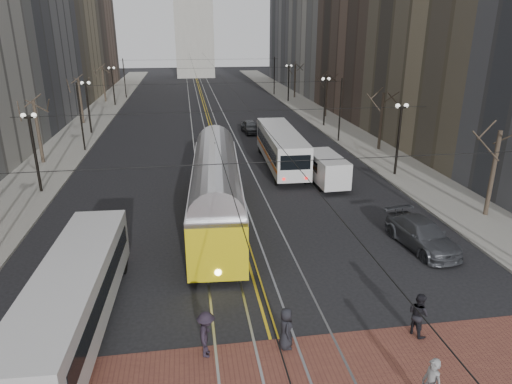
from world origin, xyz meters
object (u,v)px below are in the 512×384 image
object	(u,v)px
transit_bus	(74,301)
rear_bus	(281,149)
pedestrian_c	(418,314)
cargo_van	(326,170)
streetcar	(216,196)
sedan_parked	(422,234)
pedestrian_d	(206,334)
pedestrian_a	(286,328)
sedan_grey	(250,127)

from	to	relation	value
transit_bus	rear_bus	bearing A→B (deg)	61.65
transit_bus	pedestrian_c	distance (m)	13.39
transit_bus	cargo_van	xyz separation A→B (m)	(15.04, 15.99, -0.28)
streetcar	pedestrian_c	size ratio (longest dim) A/B	8.47
sedan_parked	pedestrian_c	world-z (taller)	pedestrian_c
cargo_van	pedestrian_d	world-z (taller)	cargo_van
pedestrian_d	rear_bus	bearing A→B (deg)	-12.03
transit_bus	pedestrian_d	bearing A→B (deg)	-20.79
streetcar	sedan_parked	world-z (taller)	streetcar
transit_bus	cargo_van	bearing A→B (deg)	49.02
rear_bus	streetcar	bearing A→B (deg)	-117.38
rear_bus	pedestrian_a	distance (m)	23.89
sedan_grey	pedestrian_c	bearing A→B (deg)	-92.85
sedan_grey	pedestrian_c	xyz separation A→B (m)	(1.32, -37.34, 0.20)
rear_bus	pedestrian_d	bearing A→B (deg)	-106.21
cargo_van	streetcar	bearing A→B (deg)	-147.22
pedestrian_c	transit_bus	bearing A→B (deg)	59.74
transit_bus	sedan_parked	bearing A→B (deg)	18.46
pedestrian_d	sedan_parked	bearing A→B (deg)	-53.69
transit_bus	pedestrian_a	bearing A→B (deg)	-12.68
pedestrian_d	sedan_grey	bearing A→B (deg)	-4.49
pedestrian_a	pedestrian_c	bearing A→B (deg)	-85.96
sedan_grey	pedestrian_c	distance (m)	37.36
sedan_parked	transit_bus	bearing A→B (deg)	-170.59
cargo_van	pedestrian_c	bearing A→B (deg)	-97.64
rear_bus	sedan_grey	size ratio (longest dim) A/B	2.93
pedestrian_a	streetcar	bearing A→B (deg)	12.12
sedan_grey	pedestrian_a	world-z (taller)	pedestrian_a
transit_bus	sedan_grey	distance (m)	37.18
rear_bus	pedestrian_d	xyz separation A→B (m)	(-7.63, -23.41, -0.67)
transit_bus	sedan_parked	world-z (taller)	transit_bus
pedestrian_a	pedestrian_d	size ratio (longest dim) A/B	0.92
transit_bus	streetcar	size ratio (longest dim) A/B	0.76
pedestrian_a	sedan_grey	bearing A→B (deg)	-2.00
sedan_parked	pedestrian_d	distance (m)	14.05
streetcar	rear_bus	bearing A→B (deg)	64.53
rear_bus	sedan_parked	world-z (taller)	rear_bus
transit_bus	pedestrian_d	xyz separation A→B (m)	(4.98, -2.12, -0.52)
pedestrian_c	pedestrian_d	bearing A→B (deg)	68.85
transit_bus	sedan_grey	size ratio (longest dim) A/B	2.78
cargo_van	pedestrian_a	world-z (taller)	cargo_van
cargo_van	pedestrian_d	distance (m)	20.71
rear_bus	cargo_van	world-z (taller)	rear_bus
transit_bus	cargo_van	distance (m)	21.95
rear_bus	pedestrian_d	distance (m)	24.63
sedan_parked	pedestrian_a	world-z (taller)	pedestrian_a
sedan_grey	pedestrian_a	distance (m)	37.54
rear_bus	cargo_van	distance (m)	5.86
sedan_parked	pedestrian_c	bearing A→B (deg)	-125.57
sedan_grey	pedestrian_c	size ratio (longest dim) A/B	2.31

